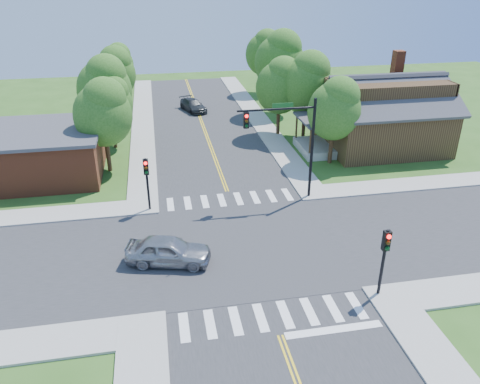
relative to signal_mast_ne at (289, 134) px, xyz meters
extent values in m
plane|color=#2D551A|center=(-3.91, -5.59, -4.85)|extent=(100.00, 100.00, 0.00)
cube|color=#2D2D30|center=(-3.91, -5.59, -4.83)|extent=(10.00, 90.00, 0.04)
cube|color=#2D2D30|center=(-3.91, -5.59, -4.83)|extent=(90.00, 10.00, 0.04)
cube|color=#2D2D30|center=(-3.91, -5.59, -4.85)|extent=(10.20, 10.20, 0.06)
cube|color=#9E9B93|center=(2.19, 19.41, -4.78)|extent=(2.20, 40.00, 0.14)
cube|color=#9E9B93|center=(-10.01, 19.41, -4.78)|extent=(2.20, 40.00, 0.14)
cube|color=white|center=(-8.11, 0.61, -4.80)|extent=(0.45, 2.00, 0.01)
cube|color=white|center=(-6.91, 0.61, -4.80)|extent=(0.45, 2.00, 0.01)
cube|color=white|center=(-5.71, 0.61, -4.80)|extent=(0.45, 2.00, 0.01)
cube|color=white|center=(-4.51, 0.61, -4.80)|extent=(0.45, 2.00, 0.01)
cube|color=white|center=(-3.31, 0.61, -4.80)|extent=(0.45, 2.00, 0.01)
cube|color=white|center=(-2.11, 0.61, -4.80)|extent=(0.45, 2.00, 0.01)
cube|color=white|center=(-0.91, 0.61, -4.80)|extent=(0.45, 2.00, 0.01)
cube|color=white|center=(0.29, 0.61, -4.80)|extent=(0.45, 2.00, 0.01)
cube|color=white|center=(-8.11, -11.79, -4.80)|extent=(0.45, 2.00, 0.01)
cube|color=white|center=(-6.91, -11.79, -4.80)|extent=(0.45, 2.00, 0.01)
cube|color=white|center=(-5.71, -11.79, -4.80)|extent=(0.45, 2.00, 0.01)
cube|color=white|center=(-4.51, -11.79, -4.80)|extent=(0.45, 2.00, 0.01)
cube|color=white|center=(-3.31, -11.79, -4.80)|extent=(0.45, 2.00, 0.01)
cube|color=white|center=(-2.11, -11.79, -4.80)|extent=(0.45, 2.00, 0.01)
cube|color=white|center=(-0.91, -11.79, -4.80)|extent=(0.45, 2.00, 0.01)
cube|color=white|center=(0.29, -11.79, -4.80)|extent=(0.45, 2.00, 0.01)
cube|color=yellow|center=(-4.01, 20.66, -4.80)|extent=(0.10, 37.50, 0.01)
cube|color=yellow|center=(-3.81, 20.66, -4.80)|extent=(0.10, 37.50, 0.01)
cube|color=white|center=(-1.41, -13.19, -4.85)|extent=(4.60, 0.45, 0.09)
cylinder|color=black|center=(1.69, 0.01, -1.25)|extent=(0.20, 0.20, 7.20)
cylinder|color=black|center=(-0.91, 0.01, 1.75)|extent=(5.20, 0.14, 0.14)
cube|color=#19591E|center=(-0.51, -0.04, 2.00)|extent=(1.40, 0.04, 0.30)
cube|color=black|center=(-2.91, 0.01, 1.12)|extent=(0.34, 0.28, 1.05)
sphere|color=#FF0C0C|center=(-2.91, -0.16, 1.44)|extent=(0.22, 0.22, 0.22)
sphere|color=#3F2605|center=(-2.91, -0.16, 1.12)|extent=(0.22, 0.22, 0.22)
sphere|color=#05330F|center=(-2.91, -0.16, 0.80)|extent=(0.22, 0.22, 0.22)
cylinder|color=black|center=(1.69, -11.19, -2.95)|extent=(0.16, 0.16, 3.80)
cube|color=black|center=(1.69, -11.19, -1.63)|extent=(0.34, 0.28, 1.05)
sphere|color=#FF0C0C|center=(1.69, -11.36, -1.31)|extent=(0.22, 0.22, 0.22)
sphere|color=#3F2605|center=(1.69, -11.36, -1.63)|extent=(0.22, 0.22, 0.22)
sphere|color=#05330F|center=(1.69, -11.36, -1.95)|extent=(0.22, 0.22, 0.22)
cylinder|color=black|center=(-9.51, 0.01, -2.95)|extent=(0.16, 0.16, 3.80)
cube|color=black|center=(-9.51, 0.01, -1.63)|extent=(0.34, 0.28, 1.05)
sphere|color=#FF0C0C|center=(-9.51, -0.16, -1.31)|extent=(0.22, 0.22, 0.22)
sphere|color=#3F2605|center=(-9.51, -0.16, -1.63)|extent=(0.22, 0.22, 0.22)
sphere|color=#05330F|center=(-9.51, -0.16, -1.95)|extent=(0.22, 0.22, 0.22)
cube|color=#331F12|center=(11.29, 8.61, -2.85)|extent=(10.00, 8.00, 4.00)
cube|color=#9E9B93|center=(4.99, 8.61, -4.50)|extent=(2.60, 4.50, 0.70)
cylinder|color=#331F12|center=(3.89, 6.61, -3.25)|extent=(0.18, 0.18, 2.50)
cylinder|color=#331F12|center=(3.89, 10.61, -3.25)|extent=(0.18, 0.18, 2.50)
cube|color=#38383D|center=(4.99, 8.61, -1.90)|extent=(2.80, 4.80, 0.18)
cube|color=brown|center=(13.79, 12.11, -1.30)|extent=(0.90, 0.90, 7.11)
cube|color=brown|center=(-18.11, 7.61, -3.10)|extent=(10.00, 8.00, 3.50)
cube|color=#38383D|center=(-18.11, 7.61, -1.25)|extent=(10.40, 8.40, 0.25)
cylinder|color=#382314|center=(5.44, 5.91, -3.49)|extent=(0.34, 0.34, 2.71)
ellipsoid|color=#275418|center=(5.44, 5.91, -0.42)|extent=(4.28, 4.07, 4.71)
sphere|color=#275418|center=(5.74, 5.71, 0.86)|extent=(3.14, 3.14, 3.14)
cylinder|color=#382314|center=(5.18, 12.48, -3.32)|extent=(0.34, 0.34, 3.06)
ellipsoid|color=#275418|center=(5.18, 12.48, 0.15)|extent=(4.84, 4.59, 5.32)
sphere|color=#275418|center=(5.48, 12.28, 1.60)|extent=(3.55, 3.55, 3.55)
cylinder|color=#382314|center=(4.82, 20.67, -3.16)|extent=(0.34, 0.34, 3.39)
ellipsoid|color=#275418|center=(4.82, 20.67, 0.68)|extent=(5.35, 5.08, 5.88)
sphere|color=#275418|center=(5.12, 20.47, 2.28)|extent=(3.92, 3.92, 3.92)
cylinder|color=#382314|center=(5.31, 29.83, -3.36)|extent=(0.34, 0.34, 2.97)
ellipsoid|color=#275418|center=(5.31, 29.83, 0.00)|extent=(4.70, 4.46, 5.17)
sphere|color=#275418|center=(5.61, 29.63, 1.41)|extent=(3.44, 3.44, 3.44)
cylinder|color=#382314|center=(-12.59, 7.54, -3.44)|extent=(0.34, 0.34, 2.82)
ellipsoid|color=#275418|center=(-12.59, 7.54, -0.25)|extent=(4.46, 4.23, 4.90)
sphere|color=#275418|center=(-12.29, 7.34, 1.09)|extent=(3.27, 3.27, 3.27)
cylinder|color=#382314|center=(-12.91, 14.22, -3.33)|extent=(0.34, 0.34, 3.04)
ellipsoid|color=#275418|center=(-12.91, 14.22, 0.11)|extent=(4.80, 4.56, 5.28)
sphere|color=#275418|center=(-12.61, 14.02, 1.55)|extent=(3.52, 3.52, 3.52)
cylinder|color=#382314|center=(-12.57, 22.14, -3.42)|extent=(0.34, 0.34, 2.86)
ellipsoid|color=#275418|center=(-12.57, 22.14, -0.18)|extent=(4.52, 4.30, 4.97)
sphere|color=#275418|center=(-12.27, 21.94, 1.18)|extent=(3.32, 3.32, 3.32)
cylinder|color=#382314|center=(-12.73, 30.94, -3.61)|extent=(0.34, 0.34, 2.49)
ellipsoid|color=#275418|center=(-12.73, 30.94, -0.79)|extent=(3.93, 3.73, 4.32)
sphere|color=#275418|center=(-12.43, 30.74, 0.39)|extent=(2.88, 2.88, 2.88)
cylinder|color=#382314|center=(2.96, 13.58, -3.44)|extent=(0.34, 0.34, 2.82)
ellipsoid|color=#275418|center=(2.96, 13.58, -0.25)|extent=(4.45, 4.23, 4.90)
sphere|color=#275418|center=(3.26, 13.38, 1.09)|extent=(3.27, 3.27, 3.27)
cylinder|color=#382314|center=(-12.44, 12.94, -3.63)|extent=(0.34, 0.34, 2.45)
ellipsoid|color=#275418|center=(-12.44, 12.94, -0.86)|extent=(3.87, 3.67, 4.25)
sphere|color=#275418|center=(-12.14, 12.74, 0.30)|extent=(2.84, 2.84, 2.84)
imported|color=#9E9FA5|center=(-8.53, -6.45, -4.05)|extent=(4.17, 5.59, 1.59)
imported|color=#2A2C2F|center=(-4.38, 23.20, -4.20)|extent=(4.60, 5.61, 1.30)
camera|label=1|loc=(-8.61, -28.51, 10.20)|focal=35.00mm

